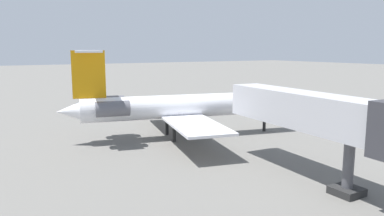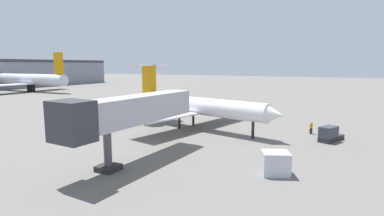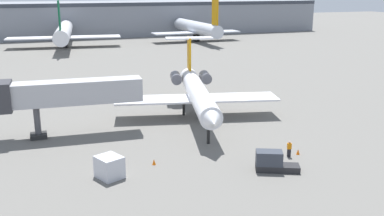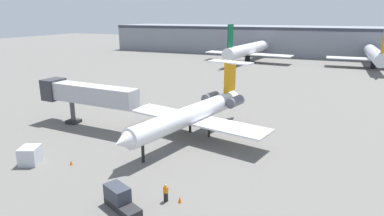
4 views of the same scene
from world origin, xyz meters
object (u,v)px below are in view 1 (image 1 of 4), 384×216
baggage_tug_lead (299,114)px  traffic_cone_near (336,137)px  ground_crew_marshaller (269,112)px  traffic_cone_mid (262,115)px  jet_bridge (322,115)px  regional_jet (179,106)px

baggage_tug_lead → traffic_cone_near: bearing=153.0°
ground_crew_marshaller → traffic_cone_mid: bearing=13.0°
ground_crew_marshaller → baggage_tug_lead: 4.05m
jet_bridge → baggage_tug_lead: size_ratio=3.93×
baggage_tug_lead → traffic_cone_mid: bearing=31.0°
regional_jet → traffic_cone_near: size_ratio=47.80×
baggage_tug_lead → regional_jet: bearing=91.6°
ground_crew_marshaller → jet_bridge: bearing=145.5°
ground_crew_marshaller → regional_jet: bearing=103.1°
ground_crew_marshaller → traffic_cone_mid: 1.41m
regional_jet → baggage_tug_lead: bearing=-88.4°
jet_bridge → regional_jet: bearing=6.2°
baggage_tug_lead → ground_crew_marshaller: bearing=36.7°
regional_jet → traffic_cone_mid: 17.05m
regional_jet → baggage_tug_lead: regional_jet is taller
regional_jet → ground_crew_marshaller: bearing=-76.9°
regional_jet → traffic_cone_mid: size_ratio=47.80×
ground_crew_marshaller → baggage_tug_lead: baggage_tug_lead is taller
regional_jet → ground_crew_marshaller: regional_jet is taller
baggage_tug_lead → traffic_cone_near: (-9.94, 5.06, -0.56)m
traffic_cone_mid → ground_crew_marshaller: bearing=-167.0°
baggage_tug_lead → traffic_cone_near: size_ratio=7.68×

